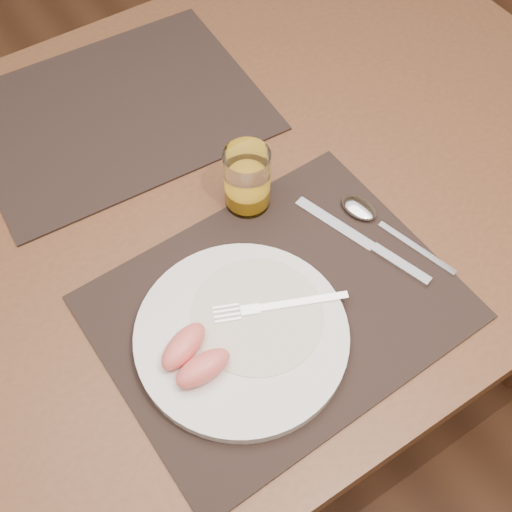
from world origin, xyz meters
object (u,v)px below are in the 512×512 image
object	(u,v)px
placemat_far	(116,111)
fork	(269,307)
knife	(373,247)
spoon	(367,214)
placemat_near	(278,307)
juice_glass	(247,181)
plate	(242,336)
table	(199,230)

from	to	relation	value
placemat_far	fork	xyz separation A→B (m)	(0.00, -0.44, 0.02)
knife	spoon	bearing A→B (deg)	59.49
placemat_near	spoon	world-z (taller)	spoon
fork	knife	size ratio (longest dim) A/B	0.78
fork	knife	distance (m)	0.18
knife	juice_glass	size ratio (longest dim) A/B	2.16
placemat_far	spoon	xyz separation A→B (m)	(0.21, -0.39, 0.01)
placemat_far	fork	distance (m)	0.44
knife	spoon	world-z (taller)	spoon
fork	placemat_far	bearing A→B (deg)	90.14
plate	spoon	world-z (taller)	plate
fork	juice_glass	size ratio (longest dim) A/B	1.68
spoon	juice_glass	distance (m)	0.18
placemat_near	juice_glass	xyz separation A→B (m)	(0.06, 0.17, 0.05)
spoon	juice_glass	world-z (taller)	juice_glass
placemat_far	fork	bearing A→B (deg)	-89.86
table	fork	size ratio (longest dim) A/B	8.37
placemat_near	spoon	size ratio (longest dim) A/B	2.37
placemat_far	fork	world-z (taller)	fork
plate	fork	world-z (taller)	fork
table	plate	bearing A→B (deg)	-105.97
table	knife	bearing A→B (deg)	-53.62
table	plate	size ratio (longest dim) A/B	5.19
table	plate	distance (m)	0.26
placemat_far	plate	xyz separation A→B (m)	(-0.05, -0.45, 0.01)
fork	spoon	distance (m)	0.21
table	plate	xyz separation A→B (m)	(-0.07, -0.23, 0.10)
fork	knife	xyz separation A→B (m)	(0.18, 0.01, -0.02)
spoon	placemat_far	bearing A→B (deg)	118.04
plate	spoon	xyz separation A→B (m)	(0.25, 0.07, -0.00)
juice_glass	fork	bearing A→B (deg)	-114.22
placemat_far	knife	distance (m)	0.47
placemat_near	plate	distance (m)	0.07
table	placemat_near	xyz separation A→B (m)	(-0.00, -0.22, 0.09)
knife	juice_glass	xyz separation A→B (m)	(-0.10, 0.16, 0.04)
fork	plate	bearing A→B (deg)	-167.47
placemat_far	table	bearing A→B (deg)	-84.93
knife	spoon	xyz separation A→B (m)	(0.03, 0.05, 0.00)
fork	juice_glass	xyz separation A→B (m)	(0.08, 0.17, 0.03)
table	knife	distance (m)	0.28
knife	juice_glass	distance (m)	0.20
plate	fork	xyz separation A→B (m)	(0.05, 0.01, 0.01)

